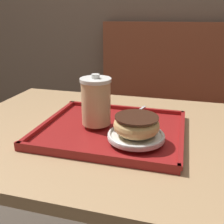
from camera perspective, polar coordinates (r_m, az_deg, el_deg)
name	(u,v)px	position (r m, az deg, el deg)	size (l,w,h in m)	color
booth_bench	(188,137)	(1.73, 16.26, -5.23)	(1.18, 0.44, 1.00)	brown
cafe_table	(113,173)	(0.87, 0.13, -13.10)	(0.99, 0.70, 0.72)	tan
serving_tray	(112,130)	(0.77, 0.00, -3.93)	(0.41, 0.35, 0.02)	maroon
coffee_cup_front	(96,101)	(0.76, -3.50, 2.40)	(0.09, 0.09, 0.15)	#E0B784
plate_with_chocolate_donut	(136,135)	(0.69, 5.26, -5.12)	(0.15, 0.15, 0.01)	white
donut_chocolate_glazed	(136,125)	(0.68, 5.34, -2.77)	(0.12, 0.12, 0.05)	#DBB270
spoon	(133,114)	(0.84, 4.50, -0.48)	(0.05, 0.13, 0.01)	silver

